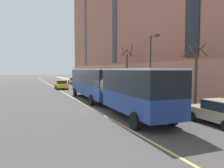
{
  "coord_description": "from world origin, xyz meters",
  "views": [
    {
      "loc": [
        -6.01,
        -17.95,
        3.41
      ],
      "look_at": [
        3.16,
        4.47,
        1.8
      ],
      "focal_mm": 35.0,
      "sensor_mm": 36.0,
      "label": 1
    }
  ],
  "objects": [
    {
      "name": "street_tree_far_uptown",
      "position": [
        8.52,
        11.67,
        3.57
      ],
      "size": [
        1.7,
        1.67,
        6.93
      ],
      "color": "brown",
      "rests_on": "sidewalk"
    },
    {
      "name": "parked_car_navy_4",
      "position": [
        5.02,
        26.36,
        0.78
      ],
      "size": [
        2.04,
        4.33,
        1.56
      ],
      "color": "navy",
      "rests_on": "ground"
    },
    {
      "name": "lane_centerline",
      "position": [
        -0.46,
        3.0,
        0.0
      ],
      "size": [
        0.16,
        140.0,
        0.01
      ],
      "primitive_type": "cube",
      "color": "#E0D66B",
      "rests_on": "ground"
    },
    {
      "name": "parked_car_red_5",
      "position": [
        5.07,
        7.85,
        0.78
      ],
      "size": [
        2.06,
        4.27,
        1.56
      ],
      "color": "#B21E19",
      "rests_on": "ground"
    },
    {
      "name": "ground_plane",
      "position": [
        0.0,
        0.0,
        0.0
      ],
      "size": [
        260.0,
        260.0,
        0.0
      ],
      "primitive_type": "plane",
      "color": "#4C4947"
    },
    {
      "name": "parked_car_champagne_6",
      "position": [
        5.16,
        -8.2,
        0.78
      ],
      "size": [
        2.07,
        4.37,
        1.56
      ],
      "color": "#BCAD89",
      "rests_on": "ground"
    },
    {
      "name": "parked_car_champagne_1",
      "position": [
        5.08,
        -1.95,
        0.78
      ],
      "size": [
        2.01,
        4.21,
        1.56
      ],
      "color": "#BCAD89",
      "rests_on": "ground"
    },
    {
      "name": "sidewalk",
      "position": [
        8.3,
        3.0,
        0.07
      ],
      "size": [
        4.03,
        160.0,
        0.15
      ],
      "primitive_type": "cube",
      "color": "gray",
      "rests_on": "ground"
    },
    {
      "name": "fire_hydrant",
      "position": [
        6.78,
        15.52,
        0.49
      ],
      "size": [
        0.42,
        0.24,
        0.72
      ],
      "color": "red",
      "rests_on": "sidewalk"
    },
    {
      "name": "street_lamp",
      "position": [
        6.88,
        2.27,
        4.38
      ],
      "size": [
        0.36,
        1.48,
        6.91
      ],
      "color": "#2D2D30",
      "rests_on": "sidewalk"
    },
    {
      "name": "city_bus",
      "position": [
        1.24,
        1.35,
        2.04
      ],
      "size": [
        3.19,
        20.43,
        3.49
      ],
      "color": "navy",
      "rests_on": "ground"
    },
    {
      "name": "parked_car_green_2",
      "position": [
        5.19,
        19.02,
        0.78
      ],
      "size": [
        1.94,
        4.47,
        1.56
      ],
      "color": "#23603D",
      "rests_on": "ground"
    },
    {
      "name": "taxi_cab",
      "position": [
        0.2,
        20.87,
        0.78
      ],
      "size": [
        2.07,
        4.69,
        1.56
      ],
      "color": "yellow",
      "rests_on": "ground"
    },
    {
      "name": "street_tree_mid_block",
      "position": [
        8.51,
        -2.51,
        3.1
      ],
      "size": [
        1.76,
        1.78,
        5.77
      ],
      "color": "brown",
      "rests_on": "sidewalk"
    },
    {
      "name": "parked_car_champagne_7",
      "position": [
        4.99,
        32.71,
        0.78
      ],
      "size": [
        2.08,
        4.63,
        1.56
      ],
      "color": "#BCAD89",
      "rests_on": "ground"
    }
  ]
}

